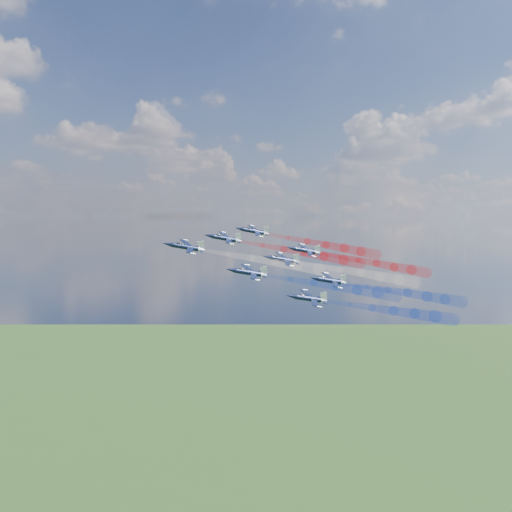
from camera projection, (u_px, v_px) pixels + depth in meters
jet_lead at (185, 247)px, 156.93m from camera, size 14.31×12.32×8.47m
trail_lead at (275, 262)px, 167.53m from camera, size 42.87×13.88×12.86m
jet_inner_left at (248, 273)px, 153.33m from camera, size 14.31×12.32×8.47m
trail_inner_left at (336, 286)px, 163.92m from camera, size 42.87×13.88×12.86m
jet_inner_right at (224, 238)px, 171.75m from camera, size 14.31×12.32×8.47m
trail_inner_right at (304, 253)px, 182.34m from camera, size 42.87×13.88×12.86m
jet_outer_left at (308, 299)px, 149.46m from camera, size 14.31×12.32×8.47m
trail_outer_left at (394, 311)px, 160.06m from camera, size 42.87×13.88×12.86m
jet_center_third at (282, 260)px, 168.26m from camera, size 14.31×12.32×8.47m
trail_center_third at (361, 273)px, 178.85m from camera, size 42.87×13.88×12.86m
jet_outer_right at (253, 231)px, 186.61m from camera, size 14.31×12.32×8.47m
trail_outer_right at (326, 245)px, 197.20m from camera, size 42.87×13.88×12.86m
jet_rear_left at (329, 281)px, 162.03m from camera, size 14.31×12.32×8.47m
trail_rear_left at (408, 293)px, 172.62m from camera, size 42.87×13.88×12.86m
jet_rear_right at (305, 251)px, 181.41m from camera, size 14.31×12.32×8.47m
trail_rear_right at (376, 263)px, 192.01m from camera, size 42.87×13.88×12.86m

